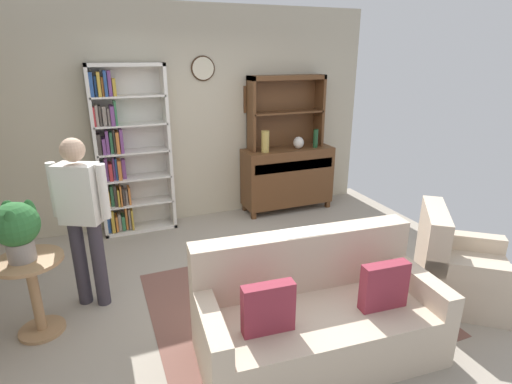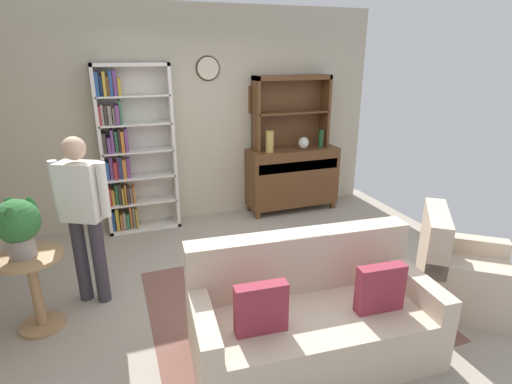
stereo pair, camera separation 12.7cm
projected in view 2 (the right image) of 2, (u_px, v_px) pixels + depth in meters
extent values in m
cube|color=#9E9384|center=(253.00, 291.00, 3.97)|extent=(5.40, 4.60, 0.02)
cube|color=#BCB299|center=(199.00, 117.00, 5.40)|extent=(5.00, 0.06, 2.80)
cylinder|color=beige|center=(208.00, 68.00, 5.20)|extent=(0.28, 0.03, 0.28)
torus|color=#382314|center=(208.00, 68.00, 5.20)|extent=(0.31, 0.02, 0.31)
cube|color=brown|center=(258.00, 99.00, 5.55)|extent=(0.28, 0.03, 0.36)
cube|color=brown|center=(284.00, 303.00, 3.77)|extent=(2.42, 2.01, 0.01)
cube|color=silver|center=(102.00, 153.00, 4.92)|extent=(0.04, 0.30, 2.10)
cube|color=silver|center=(173.00, 148.00, 5.20)|extent=(0.04, 0.30, 2.10)
cube|color=silver|center=(130.00, 64.00, 4.72)|extent=(0.90, 0.30, 0.04)
cube|color=silver|center=(146.00, 226.00, 5.40)|extent=(0.90, 0.30, 0.04)
cube|color=silver|center=(137.00, 148.00, 5.19)|extent=(0.90, 0.01, 2.10)
cube|color=silver|center=(143.00, 201.00, 5.28)|extent=(0.86, 0.30, 0.02)
cube|color=#284C8C|center=(113.00, 220.00, 5.20)|extent=(0.04, 0.16, 0.25)
cube|color=gold|center=(117.00, 218.00, 5.21)|extent=(0.04, 0.22, 0.28)
cube|color=#CC7233|center=(121.00, 220.00, 5.24)|extent=(0.03, 0.19, 0.20)
cube|color=gray|center=(124.00, 219.00, 5.25)|extent=(0.04, 0.15, 0.21)
cube|color=#337247|center=(128.00, 220.00, 5.27)|extent=(0.04, 0.17, 0.19)
cube|color=#CC7233|center=(131.00, 216.00, 5.27)|extent=(0.03, 0.13, 0.29)
cube|color=gray|center=(134.00, 216.00, 5.28)|extent=(0.03, 0.14, 0.27)
cube|color=gold|center=(136.00, 216.00, 5.29)|extent=(0.02, 0.21, 0.26)
cube|color=silver|center=(141.00, 176.00, 5.17)|extent=(0.86, 0.30, 0.02)
cube|color=#B22D33|center=(110.00, 196.00, 5.09)|extent=(0.03, 0.19, 0.23)
cube|color=gold|center=(113.00, 197.00, 5.11)|extent=(0.04, 0.11, 0.19)
cube|color=#337247|center=(117.00, 194.00, 5.12)|extent=(0.04, 0.11, 0.26)
cube|color=#3F3833|center=(120.00, 193.00, 5.13)|extent=(0.03, 0.16, 0.27)
cube|color=gold|center=(123.00, 195.00, 5.15)|extent=(0.02, 0.23, 0.22)
cube|color=#CC7233|center=(125.00, 193.00, 5.15)|extent=(0.02, 0.24, 0.26)
cube|color=#3F3833|center=(128.00, 194.00, 5.17)|extent=(0.03, 0.17, 0.22)
cube|color=gray|center=(131.00, 195.00, 5.18)|extent=(0.03, 0.12, 0.19)
cube|color=#CC7233|center=(134.00, 194.00, 5.19)|extent=(0.03, 0.17, 0.22)
cube|color=silver|center=(138.00, 150.00, 5.06)|extent=(0.86, 0.30, 0.02)
cube|color=#284C8C|center=(107.00, 170.00, 4.99)|extent=(0.04, 0.16, 0.22)
cube|color=#723F7F|center=(111.00, 168.00, 4.99)|extent=(0.04, 0.12, 0.28)
cube|color=#B22D33|center=(115.00, 170.00, 5.02)|extent=(0.04, 0.18, 0.21)
cube|color=#723F7F|center=(119.00, 167.00, 5.02)|extent=(0.02, 0.11, 0.28)
cube|color=#284C8C|center=(121.00, 167.00, 5.03)|extent=(0.02, 0.14, 0.27)
cube|color=#CC7233|center=(124.00, 168.00, 5.05)|extent=(0.04, 0.19, 0.24)
cube|color=#723F7F|center=(128.00, 167.00, 5.06)|extent=(0.04, 0.10, 0.25)
cube|color=silver|center=(136.00, 124.00, 4.95)|extent=(0.86, 0.30, 0.02)
cube|color=#3F3833|center=(104.00, 143.00, 4.87)|extent=(0.04, 0.17, 0.24)
cube|color=#723F7F|center=(109.00, 145.00, 4.90)|extent=(0.04, 0.20, 0.19)
cube|color=#723F7F|center=(112.00, 141.00, 4.90)|extent=(0.03, 0.18, 0.28)
cube|color=#337247|center=(116.00, 141.00, 4.92)|extent=(0.03, 0.12, 0.26)
cube|color=#3F3833|center=(119.00, 140.00, 4.92)|extent=(0.02, 0.16, 0.28)
cube|color=#CC7233|center=(122.00, 141.00, 4.94)|extent=(0.04, 0.23, 0.26)
cube|color=#723F7F|center=(126.00, 139.00, 4.95)|extent=(0.04, 0.20, 0.29)
cube|color=silver|center=(133.00, 96.00, 4.84)|extent=(0.86, 0.30, 0.02)
cube|color=#B22D33|center=(100.00, 116.00, 4.76)|extent=(0.02, 0.16, 0.22)
cube|color=gray|center=(102.00, 115.00, 4.77)|extent=(0.03, 0.14, 0.24)
cube|color=#3F3833|center=(105.00, 115.00, 4.78)|extent=(0.03, 0.15, 0.23)
cube|color=gray|center=(110.00, 115.00, 4.80)|extent=(0.04, 0.10, 0.22)
cube|color=gray|center=(114.00, 116.00, 4.82)|extent=(0.03, 0.16, 0.20)
cube|color=#723F7F|center=(117.00, 114.00, 4.83)|extent=(0.04, 0.24, 0.23)
cube|color=#337247|center=(120.00, 112.00, 4.83)|extent=(0.02, 0.22, 0.28)
cube|color=#284C8C|center=(97.00, 84.00, 4.65)|extent=(0.04, 0.18, 0.27)
cube|color=#284C8C|center=(101.00, 86.00, 4.67)|extent=(0.02, 0.11, 0.23)
cube|color=gold|center=(104.00, 84.00, 4.67)|extent=(0.04, 0.21, 0.27)
cube|color=#CC7233|center=(108.00, 86.00, 4.69)|extent=(0.02, 0.13, 0.22)
cube|color=#284C8C|center=(110.00, 83.00, 4.69)|extent=(0.03, 0.20, 0.29)
cube|color=#723F7F|center=(115.00, 83.00, 4.71)|extent=(0.04, 0.15, 0.29)
cube|color=gold|center=(119.00, 87.00, 4.74)|extent=(0.04, 0.15, 0.20)
cube|color=brown|center=(292.00, 176.00, 5.86)|extent=(1.30, 0.45, 0.82)
cube|color=brown|center=(258.00, 215.00, 5.66)|extent=(0.06, 0.06, 0.10)
cube|color=brown|center=(332.00, 205.00, 6.05)|extent=(0.06, 0.06, 0.10)
cube|color=brown|center=(249.00, 207.00, 5.97)|extent=(0.06, 0.06, 0.10)
cube|color=brown|center=(321.00, 197.00, 6.36)|extent=(0.06, 0.06, 0.10)
cube|color=#492C18|center=(299.00, 166.00, 5.60)|extent=(1.20, 0.01, 0.14)
cube|color=brown|center=(256.00, 114.00, 5.46)|extent=(0.04, 0.26, 1.00)
cube|color=brown|center=(325.00, 111.00, 5.80)|extent=(0.04, 0.26, 1.00)
cube|color=brown|center=(293.00, 77.00, 5.48)|extent=(1.10, 0.26, 0.06)
cube|color=brown|center=(292.00, 112.00, 5.63)|extent=(1.06, 0.26, 0.02)
cube|color=brown|center=(288.00, 111.00, 5.74)|extent=(1.10, 0.01, 1.00)
cylinder|color=tan|center=(270.00, 142.00, 5.48)|extent=(0.11, 0.11, 0.29)
ellipsoid|color=beige|center=(304.00, 143.00, 5.68)|extent=(0.15, 0.15, 0.17)
cylinder|color=#194223|center=(321.00, 139.00, 5.73)|extent=(0.07, 0.07, 0.26)
cube|color=beige|center=(314.00, 333.00, 3.05)|extent=(1.86, 0.99, 0.42)
cube|color=beige|center=(300.00, 260.00, 3.19)|extent=(1.81, 0.34, 0.48)
cube|color=beige|center=(204.00, 344.00, 2.81)|extent=(0.21, 0.86, 0.60)
cube|color=beige|center=(410.00, 306.00, 3.23)|extent=(0.21, 0.86, 0.60)
cube|color=maroon|center=(261.00, 308.00, 2.70)|extent=(0.37, 0.13, 0.36)
cube|color=maroon|center=(380.00, 288.00, 2.92)|extent=(0.37, 0.13, 0.36)
cube|color=white|center=(301.00, 232.00, 3.12)|extent=(0.37, 0.21, 0.00)
cube|color=beige|center=(463.00, 285.00, 3.70)|extent=(1.08, 1.07, 0.40)
cube|color=beige|center=(435.00, 237.00, 3.65)|extent=(0.61, 0.70, 0.48)
cube|color=beige|center=(470.00, 296.00, 3.40)|extent=(0.70, 0.59, 0.55)
cube|color=beige|center=(460.00, 262.00, 3.95)|extent=(0.70, 0.59, 0.55)
cylinder|color=#A87F56|center=(29.00, 257.00, 3.24)|extent=(0.52, 0.52, 0.03)
cylinder|color=#A87F56|center=(36.00, 293.00, 3.35)|extent=(0.08, 0.08, 0.65)
cylinder|color=#A87F56|center=(43.00, 325.00, 3.45)|extent=(0.36, 0.36, 0.03)
cylinder|color=gray|center=(22.00, 247.00, 3.19)|extent=(0.20, 0.20, 0.16)
sphere|color=#2D6B33|center=(17.00, 221.00, 3.12)|extent=(0.34, 0.34, 0.34)
ellipsoid|color=#2D6B33|center=(31.00, 211.00, 3.20)|extent=(0.10, 0.06, 0.24)
ellipsoid|color=#2D6B33|center=(10.00, 212.00, 3.18)|extent=(0.10, 0.06, 0.24)
ellipsoid|color=#2D6B33|center=(12.00, 212.00, 3.19)|extent=(0.10, 0.06, 0.24)
ellipsoid|color=#2D6B33|center=(13.00, 222.00, 3.00)|extent=(0.10, 0.06, 0.24)
cylinder|color=#38333D|center=(81.00, 260.00, 3.72)|extent=(0.16, 0.16, 0.82)
cylinder|color=#38333D|center=(100.00, 261.00, 3.69)|extent=(0.16, 0.16, 0.82)
cube|color=silver|center=(80.00, 192.00, 3.48)|extent=(0.39, 0.34, 0.52)
sphere|color=tan|center=(74.00, 148.00, 3.36)|extent=(0.27, 0.27, 0.20)
cylinder|color=silver|center=(56.00, 187.00, 3.51)|extent=(0.11, 0.11, 0.48)
cylinder|color=silver|center=(104.00, 190.00, 3.44)|extent=(0.11, 0.11, 0.48)
cube|color=brown|center=(269.00, 250.00, 3.91)|extent=(0.80, 0.50, 0.03)
cube|color=brown|center=(240.00, 288.00, 3.66)|extent=(0.05, 0.05, 0.39)
cube|color=brown|center=(313.00, 273.00, 3.90)|extent=(0.05, 0.05, 0.39)
cube|color=brown|center=(226.00, 265.00, 4.05)|extent=(0.05, 0.05, 0.39)
cube|color=brown|center=(293.00, 253.00, 4.29)|extent=(0.05, 0.05, 0.39)
cube|color=gray|center=(282.00, 250.00, 3.86)|extent=(0.22, 0.11, 0.02)
cube|color=#CC7233|center=(283.00, 247.00, 3.85)|extent=(0.17, 0.16, 0.02)
cube|color=gold|center=(283.00, 246.00, 3.84)|extent=(0.19, 0.14, 0.02)
cube|color=#B22D33|center=(284.00, 243.00, 3.83)|extent=(0.18, 0.11, 0.03)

